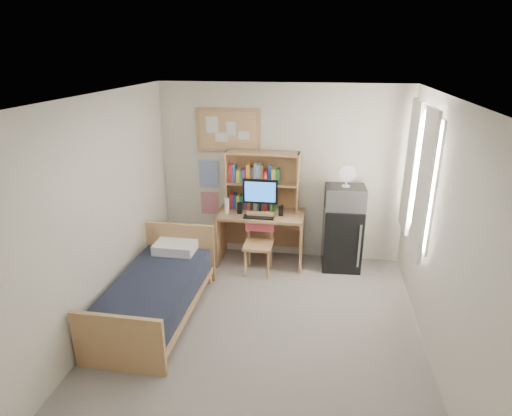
% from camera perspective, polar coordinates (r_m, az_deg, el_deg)
% --- Properties ---
extents(floor, '(3.60, 4.20, 0.02)m').
position_cam_1_polar(floor, '(5.04, 0.55, -16.60)').
color(floor, gray).
rests_on(floor, ground).
extents(ceiling, '(3.60, 4.20, 0.02)m').
position_cam_1_polar(ceiling, '(4.05, 0.68, 14.40)').
color(ceiling, white).
rests_on(ceiling, wall_back).
extents(wall_back, '(3.60, 0.04, 2.60)m').
position_cam_1_polar(wall_back, '(6.35, 3.35, 4.61)').
color(wall_back, silver).
rests_on(wall_back, floor).
extents(wall_front, '(3.60, 0.04, 2.60)m').
position_cam_1_polar(wall_front, '(2.62, -6.51, -20.93)').
color(wall_front, silver).
rests_on(wall_front, floor).
extents(wall_left, '(0.04, 4.20, 2.60)m').
position_cam_1_polar(wall_left, '(4.95, -20.50, -1.34)').
color(wall_left, silver).
rests_on(wall_left, floor).
extents(wall_right, '(0.04, 4.20, 2.60)m').
position_cam_1_polar(wall_right, '(4.51, 23.92, -3.92)').
color(wall_right, silver).
rests_on(wall_right, floor).
extents(window_unit, '(0.10, 1.40, 1.70)m').
position_cam_1_polar(window_unit, '(5.50, 20.92, 4.04)').
color(window_unit, white).
rests_on(window_unit, wall_right).
extents(curtain_left, '(0.04, 0.55, 1.70)m').
position_cam_1_polar(curtain_left, '(5.12, 21.43, 2.82)').
color(curtain_left, white).
rests_on(curtain_left, wall_right).
extents(curtain_right, '(0.04, 0.55, 1.70)m').
position_cam_1_polar(curtain_right, '(5.88, 19.90, 5.15)').
color(curtain_right, white).
rests_on(curtain_right, wall_right).
extents(bulletin_board, '(0.94, 0.03, 0.64)m').
position_cam_1_polar(bulletin_board, '(6.31, -3.72, 10.29)').
color(bulletin_board, tan).
rests_on(bulletin_board, wall_back).
extents(poster_wave, '(0.30, 0.01, 0.42)m').
position_cam_1_polar(poster_wave, '(6.55, -6.32, 4.55)').
color(poster_wave, '#294DA5').
rests_on(poster_wave, wall_back).
extents(poster_japan, '(0.28, 0.01, 0.36)m').
position_cam_1_polar(poster_japan, '(6.69, -6.17, 0.67)').
color(poster_japan, '#C0213B').
rests_on(poster_japan, wall_back).
extents(desk, '(1.26, 0.63, 0.79)m').
position_cam_1_polar(desk, '(6.38, 0.62, -3.97)').
color(desk, tan).
rests_on(desk, floor).
extents(desk_chair, '(0.44, 0.44, 0.87)m').
position_cam_1_polar(desk_chair, '(6.05, 0.31, -4.91)').
color(desk_chair, tan).
rests_on(desk_chair, floor).
extents(mini_fridge, '(0.57, 0.57, 0.92)m').
position_cam_1_polar(mini_fridge, '(6.34, 11.36, -3.85)').
color(mini_fridge, black).
rests_on(mini_fridge, floor).
extents(bed, '(0.94, 1.84, 0.50)m').
position_cam_1_polar(bed, '(5.32, -13.25, -11.62)').
color(bed, black).
rests_on(bed, floor).
extents(hutch, '(1.06, 0.27, 0.87)m').
position_cam_1_polar(hutch, '(6.22, 0.85, 3.57)').
color(hutch, tan).
rests_on(hutch, desk).
extents(monitor, '(0.50, 0.04, 0.53)m').
position_cam_1_polar(monitor, '(6.08, 0.57, 1.48)').
color(monitor, black).
rests_on(monitor, desk).
extents(keyboard, '(0.43, 0.14, 0.02)m').
position_cam_1_polar(keyboard, '(6.04, 0.37, -1.24)').
color(keyboard, black).
rests_on(keyboard, desk).
extents(speaker_left, '(0.07, 0.07, 0.16)m').
position_cam_1_polar(speaker_left, '(6.19, -2.19, -0.02)').
color(speaker_left, black).
rests_on(speaker_left, desk).
extents(speaker_right, '(0.06, 0.06, 0.15)m').
position_cam_1_polar(speaker_right, '(6.11, 3.35, -0.34)').
color(speaker_right, black).
rests_on(speaker_right, desk).
extents(water_bottle, '(0.07, 0.07, 0.23)m').
position_cam_1_polar(water_bottle, '(6.17, -3.90, 0.25)').
color(water_bottle, white).
rests_on(water_bottle, desk).
extents(hoodie, '(0.42, 0.13, 0.20)m').
position_cam_1_polar(hoodie, '(6.14, 0.59, -2.09)').
color(hoodie, '#E7586A').
rests_on(hoodie, desk_chair).
extents(microwave, '(0.57, 0.45, 0.32)m').
position_cam_1_polar(microwave, '(6.10, 11.78, 1.39)').
color(microwave, '#B8B8BD').
rests_on(microwave, mini_fridge).
extents(desk_fan, '(0.24, 0.24, 0.29)m').
position_cam_1_polar(desk_fan, '(6.01, 11.98, 4.12)').
color(desk_fan, white).
rests_on(desk_fan, microwave).
extents(pillow, '(0.53, 0.38, 0.13)m').
position_cam_1_polar(pillow, '(5.78, -10.71, -5.14)').
color(pillow, white).
rests_on(pillow, bed).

